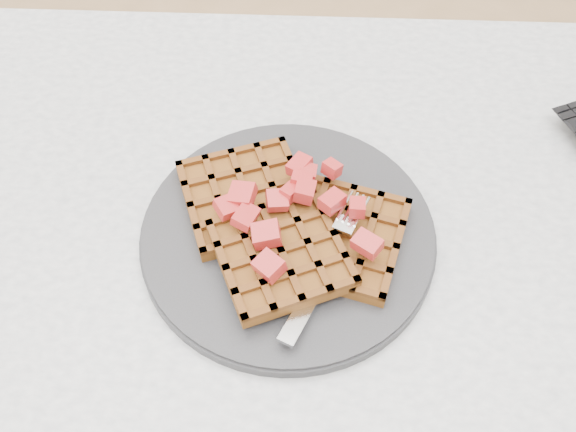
{
  "coord_description": "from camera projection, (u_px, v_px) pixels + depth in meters",
  "views": [
    {
      "loc": [
        -0.03,
        -0.33,
        1.29
      ],
      "look_at": [
        -0.04,
        0.04,
        0.79
      ],
      "focal_mm": 40.0,
      "sensor_mm": 36.0,
      "label": 1
    }
  ],
  "objects": [
    {
      "name": "strawberry_pile",
      "position": [
        288.0,
        207.0,
        0.61
      ],
      "size": [
        0.15,
        0.15,
        0.02
      ],
      "primitive_type": null,
      "color": "maroon",
      "rests_on": "waffles"
    },
    {
      "name": "table",
      "position": [
        323.0,
        323.0,
        0.72
      ],
      "size": [
        1.2,
        0.8,
        0.75
      ],
      "color": "silver",
      "rests_on": "ground"
    },
    {
      "name": "fork",
      "position": [
        330.0,
        261.0,
        0.61
      ],
      "size": [
        0.1,
        0.17,
        0.02
      ],
      "primitive_type": null,
      "rotation": [
        0.0,
        0.0,
        -0.42
      ],
      "color": "silver",
      "rests_on": "plate"
    },
    {
      "name": "plate",
      "position": [
        288.0,
        235.0,
        0.65
      ],
      "size": [
        0.3,
        0.3,
        0.02
      ],
      "primitive_type": "cylinder",
      "color": "#252528",
      "rests_on": "table"
    },
    {
      "name": "waffles",
      "position": [
        288.0,
        227.0,
        0.63
      ],
      "size": [
        0.25,
        0.23,
        0.03
      ],
      "color": "brown",
      "rests_on": "plate"
    }
  ]
}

